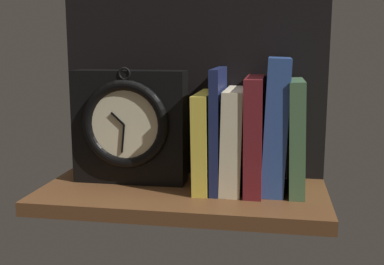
{
  "coord_description": "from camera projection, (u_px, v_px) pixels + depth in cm",
  "views": [
    {
      "loc": [
        16.36,
        -84.29,
        26.31
      ],
      "look_at": [
        1.28,
        3.24,
        10.21
      ],
      "focal_mm": 44.79,
      "sensor_mm": 36.0,
      "label": 1
    }
  ],
  "objects": [
    {
      "name": "ground_plane",
      "position": [
        182.0,
        196.0,
        0.89
      ],
      "size": [
        53.17,
        25.09,
        2.5
      ],
      "primitive_type": "cube",
      "color": "brown"
    },
    {
      "name": "back_panel",
      "position": [
        193.0,
        81.0,
        0.97
      ],
      "size": [
        53.17,
        1.2,
        38.73
      ],
      "primitive_type": "cube",
      "color": "black",
      "rests_on": "ground_plane"
    },
    {
      "name": "book_yellow_seinlanguage",
      "position": [
        205.0,
        140.0,
        0.9
      ],
      "size": [
        3.09,
        16.08,
        17.86
      ],
      "primitive_type": "cube",
      "rotation": [
        0.0,
        -0.02,
        0.0
      ],
      "color": "gold",
      "rests_on": "ground_plane"
    },
    {
      "name": "book_navy_bierce",
      "position": [
        218.0,
        128.0,
        0.89
      ],
      "size": [
        1.9,
        15.57,
        22.36
      ],
      "primitive_type": "cube",
      "rotation": [
        0.0,
        -0.01,
        0.0
      ],
      "color": "#192147",
      "rests_on": "ground_plane"
    },
    {
      "name": "book_cream_twain",
      "position": [
        234.0,
        139.0,
        0.89
      ],
      "size": [
        4.02,
        15.53,
        18.6
      ],
      "primitive_type": "cube",
      "rotation": [
        0.0,
        0.02,
        0.0
      ],
      "color": "beige",
      "rests_on": "ground_plane"
    },
    {
      "name": "book_maroon_dawkins",
      "position": [
        254.0,
        133.0,
        0.88
      ],
      "size": [
        3.44,
        16.21,
        20.83
      ],
      "primitive_type": "cube",
      "rotation": [
        0.0,
        -0.01,
        0.0
      ],
      "color": "maroon",
      "rests_on": "ground_plane"
    },
    {
      "name": "book_blue_modern",
      "position": [
        276.0,
        125.0,
        0.87
      ],
      "size": [
        4.73,
        13.43,
        24.38
      ],
      "primitive_type": "cube",
      "rotation": [
        0.0,
        0.03,
        0.0
      ],
      "color": "#2D4C8E",
      "rests_on": "ground_plane"
    },
    {
      "name": "book_green_romantic",
      "position": [
        296.0,
        136.0,
        0.87
      ],
      "size": [
        3.31,
        14.23,
        20.45
      ],
      "primitive_type": "cube",
      "rotation": [
        0.0,
        -0.03,
        0.0
      ],
      "color": "#476B44",
      "rests_on": "ground_plane"
    },
    {
      "name": "framed_clock",
      "position": [
        129.0,
        126.0,
        0.92
      ],
      "size": [
        21.75,
        7.41,
        22.48
      ],
      "color": "black",
      "rests_on": "ground_plane"
    }
  ]
}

